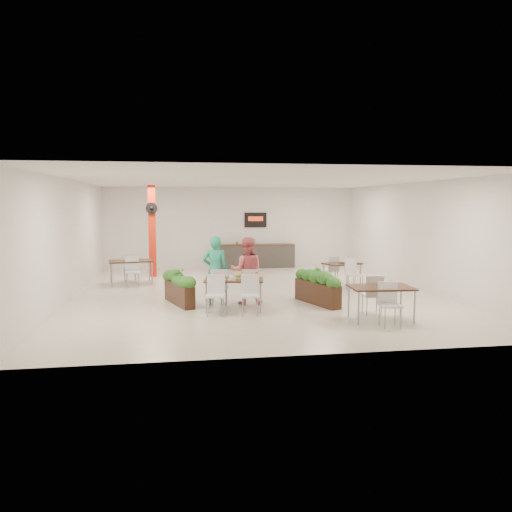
{
  "coord_description": "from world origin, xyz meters",
  "views": [
    {
      "loc": [
        -2.12,
        -13.99,
        2.56
      ],
      "look_at": [
        0.03,
        -0.31,
        1.1
      ],
      "focal_mm": 35.0,
      "sensor_mm": 36.0,
      "label": 1
    }
  ],
  "objects_px": {
    "service_counter": "(257,255)",
    "planter_right": "(317,285)",
    "main_table": "(234,284)",
    "side_table_c": "(381,292)",
    "diner_man": "(215,270)",
    "diner_woman": "(247,271)",
    "planter_left": "(179,285)",
    "side_table_b": "(342,267)",
    "side_table_a": "(131,264)",
    "red_column": "(152,230)"
  },
  "relations": [
    {
      "from": "service_counter",
      "to": "planter_right",
      "type": "relative_size",
      "value": 1.72
    },
    {
      "from": "main_table",
      "to": "side_table_c",
      "type": "distance_m",
      "value": 3.46
    },
    {
      "from": "diner_man",
      "to": "service_counter",
      "type": "bearing_deg",
      "value": -97.48
    },
    {
      "from": "diner_woman",
      "to": "planter_left",
      "type": "xyz_separation_m",
      "value": [
        -1.71,
        0.21,
        -0.36
      ]
    },
    {
      "from": "side_table_c",
      "to": "diner_woman",
      "type": "bearing_deg",
      "value": 143.72
    },
    {
      "from": "service_counter",
      "to": "diner_man",
      "type": "relative_size",
      "value": 1.7
    },
    {
      "from": "service_counter",
      "to": "diner_man",
      "type": "height_order",
      "value": "service_counter"
    },
    {
      "from": "side_table_b",
      "to": "planter_right",
      "type": "bearing_deg",
      "value": -140.72
    },
    {
      "from": "main_table",
      "to": "diner_woman",
      "type": "bearing_deg",
      "value": 57.86
    },
    {
      "from": "diner_man",
      "to": "side_table_a",
      "type": "distance_m",
      "value": 4.51
    },
    {
      "from": "diner_woman",
      "to": "side_table_c",
      "type": "bearing_deg",
      "value": 149.32
    },
    {
      "from": "main_table",
      "to": "side_table_a",
      "type": "distance_m",
      "value": 5.26
    },
    {
      "from": "red_column",
      "to": "diner_man",
      "type": "relative_size",
      "value": 1.82
    },
    {
      "from": "main_table",
      "to": "diner_woman",
      "type": "relative_size",
      "value": 1.05
    },
    {
      "from": "planter_right",
      "to": "side_table_c",
      "type": "relative_size",
      "value": 1.06
    },
    {
      "from": "planter_right",
      "to": "red_column",
      "type": "bearing_deg",
      "value": 127.89
    },
    {
      "from": "diner_man",
      "to": "planter_left",
      "type": "bearing_deg",
      "value": -3.66
    },
    {
      "from": "planter_left",
      "to": "side_table_b",
      "type": "bearing_deg",
      "value": 20.69
    },
    {
      "from": "red_column",
      "to": "side_table_c",
      "type": "distance_m",
      "value": 9.27
    },
    {
      "from": "planter_right",
      "to": "service_counter",
      "type": "bearing_deg",
      "value": 92.89
    },
    {
      "from": "diner_woman",
      "to": "side_table_a",
      "type": "relative_size",
      "value": 1.03
    },
    {
      "from": "planter_left",
      "to": "side_table_c",
      "type": "relative_size",
      "value": 1.03
    },
    {
      "from": "red_column",
      "to": "diner_man",
      "type": "bearing_deg",
      "value": -71.24
    },
    {
      "from": "service_counter",
      "to": "side_table_c",
      "type": "xyz_separation_m",
      "value": [
        1.27,
        -9.42,
        0.15
      ]
    },
    {
      "from": "main_table",
      "to": "diner_woman",
      "type": "distance_m",
      "value": 0.8
    },
    {
      "from": "diner_man",
      "to": "side_table_b",
      "type": "relative_size",
      "value": 1.05
    },
    {
      "from": "diner_man",
      "to": "diner_woman",
      "type": "bearing_deg",
      "value": -170.46
    },
    {
      "from": "diner_woman",
      "to": "side_table_a",
      "type": "distance_m",
      "value": 4.98
    },
    {
      "from": "service_counter",
      "to": "red_column",
      "type": "bearing_deg",
      "value": -155.0
    },
    {
      "from": "side_table_c",
      "to": "planter_left",
      "type": "bearing_deg",
      "value": 154.54
    },
    {
      "from": "main_table",
      "to": "planter_left",
      "type": "relative_size",
      "value": 1.07
    },
    {
      "from": "service_counter",
      "to": "planter_left",
      "type": "relative_size",
      "value": 1.78
    },
    {
      "from": "main_table",
      "to": "side_table_c",
      "type": "bearing_deg",
      "value": -27.47
    },
    {
      "from": "red_column",
      "to": "diner_woman",
      "type": "relative_size",
      "value": 1.87
    },
    {
      "from": "diner_woman",
      "to": "side_table_b",
      "type": "relative_size",
      "value": 1.03
    },
    {
      "from": "main_table",
      "to": "side_table_b",
      "type": "bearing_deg",
      "value": 36.86
    },
    {
      "from": "red_column",
      "to": "side_table_a",
      "type": "distance_m",
      "value": 1.92
    },
    {
      "from": "diner_man",
      "to": "planter_left",
      "type": "relative_size",
      "value": 1.04
    },
    {
      "from": "main_table",
      "to": "side_table_b",
      "type": "distance_m",
      "value": 4.56
    },
    {
      "from": "service_counter",
      "to": "side_table_b",
      "type": "xyz_separation_m",
      "value": [
        1.84,
        -5.09,
        0.13
      ]
    },
    {
      "from": "planter_left",
      "to": "red_column",
      "type": "bearing_deg",
      "value": 99.93
    },
    {
      "from": "side_table_c",
      "to": "side_table_b",
      "type": "bearing_deg",
      "value": 86.32
    },
    {
      "from": "side_table_a",
      "to": "diner_man",
      "type": "bearing_deg",
      "value": -66.78
    },
    {
      "from": "planter_right",
      "to": "main_table",
      "type": "bearing_deg",
      "value": -171.15
    },
    {
      "from": "diner_man",
      "to": "red_column",
      "type": "bearing_deg",
      "value": -61.7
    },
    {
      "from": "side_table_a",
      "to": "service_counter",
      "type": "bearing_deg",
      "value": 26.91
    },
    {
      "from": "diner_woman",
      "to": "side_table_c",
      "type": "xyz_separation_m",
      "value": [
        2.66,
        -2.25,
        -0.22
      ]
    },
    {
      "from": "side_table_a",
      "to": "side_table_c",
      "type": "xyz_separation_m",
      "value": [
        5.88,
        -6.05,
        -0.0
      ]
    },
    {
      "from": "main_table",
      "to": "side_table_b",
      "type": "xyz_separation_m",
      "value": [
        3.65,
        2.74,
        -0.02
      ]
    },
    {
      "from": "planter_left",
      "to": "main_table",
      "type": "bearing_deg",
      "value": -33.68
    }
  ]
}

